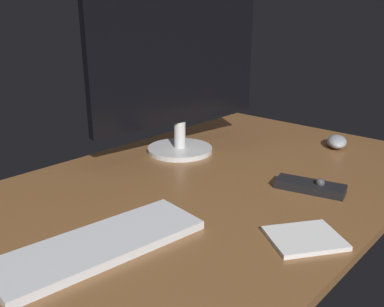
% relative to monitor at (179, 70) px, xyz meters
% --- Properties ---
extents(desk, '(1.40, 0.84, 0.02)m').
position_rel_monitor_xyz_m(desk, '(-0.14, -0.23, -0.27)').
color(desk, brown).
rests_on(desk, ground).
extents(monitor, '(0.60, 0.21, 0.48)m').
position_rel_monitor_xyz_m(monitor, '(0.00, 0.00, 0.00)').
color(monitor, silver).
rests_on(monitor, desk).
extents(keyboard, '(0.41, 0.19, 0.02)m').
position_rel_monitor_xyz_m(keyboard, '(-0.51, -0.29, -0.25)').
color(keyboard, silver).
rests_on(keyboard, desk).
extents(computer_mouse, '(0.13, 0.10, 0.04)m').
position_rel_monitor_xyz_m(computer_mouse, '(0.38, -0.35, -0.24)').
color(computer_mouse, '#999EA5').
rests_on(computer_mouse, desk).
extents(media_remote, '(0.10, 0.18, 0.04)m').
position_rel_monitor_xyz_m(media_remote, '(0.00, -0.45, -0.25)').
color(media_remote, black).
rests_on(media_remote, desk).
extents(notepad, '(0.18, 0.17, 0.01)m').
position_rel_monitor_xyz_m(notepad, '(-0.23, -0.56, -0.25)').
color(notepad, silver).
rests_on(notepad, desk).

